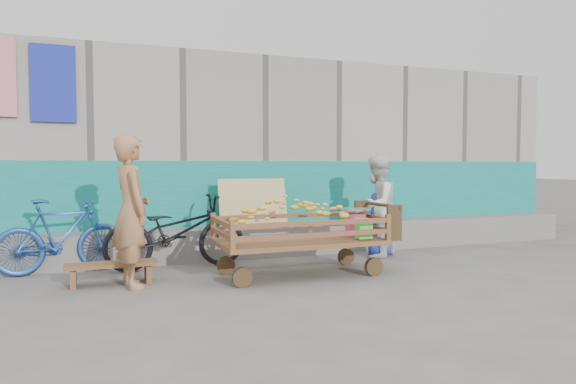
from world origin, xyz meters
name	(u,v)px	position (x,y,z in m)	size (l,w,h in m)	color
ground	(289,297)	(0.00, 0.00, 0.00)	(80.00, 80.00, 0.00)	#524F4A
building_wall	(205,158)	(0.00, 4.05, 1.47)	(12.00, 3.50, 3.00)	gray
banana_cart	(297,224)	(0.45, 0.92, 0.63)	(2.17, 0.99, 0.92)	brown
bench	(111,268)	(-1.67, 1.21, 0.18)	(0.99, 0.30, 0.25)	brown
vendor_man	(131,211)	(-1.46, 1.03, 0.84)	(0.61, 0.40, 1.67)	#9D6A44
woman	(377,206)	(2.01, 1.67, 0.74)	(0.72, 0.56, 1.48)	silver
child	(379,224)	(2.06, 1.68, 0.48)	(0.47, 0.30, 0.96)	#26379C
bicycle_dark	(176,232)	(-0.85, 1.85, 0.48)	(0.63, 1.81, 0.95)	black
bicycle_blue	(61,236)	(-2.22, 2.05, 0.46)	(0.43, 1.54, 0.92)	#204998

